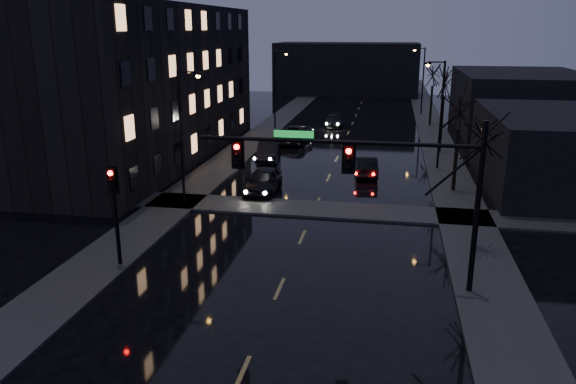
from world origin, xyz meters
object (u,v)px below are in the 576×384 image
at_px(oncoming_car_b, 268,151).
at_px(oncoming_car_d, 334,120).
at_px(lead_car, 366,166).
at_px(oncoming_car_a, 263,181).
at_px(oncoming_car_c, 295,135).

relative_size(oncoming_car_b, oncoming_car_d, 1.04).
bearing_deg(oncoming_car_d, lead_car, -85.12).
bearing_deg(oncoming_car_a, lead_car, 41.27).
height_order(oncoming_car_b, lead_car, oncoming_car_b).
xyz_separation_m(oncoming_car_a, oncoming_car_d, (1.93, 26.08, -0.16)).
relative_size(oncoming_car_a, oncoming_car_d, 1.05).
bearing_deg(lead_car, oncoming_car_b, -29.29).
height_order(oncoming_car_d, lead_car, lead_car).
distance_m(oncoming_car_a, oncoming_car_b, 9.14).
height_order(oncoming_car_b, oncoming_car_c, oncoming_car_b).
bearing_deg(oncoming_car_b, oncoming_car_c, 76.88).
xyz_separation_m(oncoming_car_a, oncoming_car_b, (-1.61, 9.00, -0.04)).
bearing_deg(lead_car, oncoming_car_d, -83.81).
relative_size(oncoming_car_c, oncoming_car_d, 1.23).
relative_size(oncoming_car_a, lead_car, 1.11).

